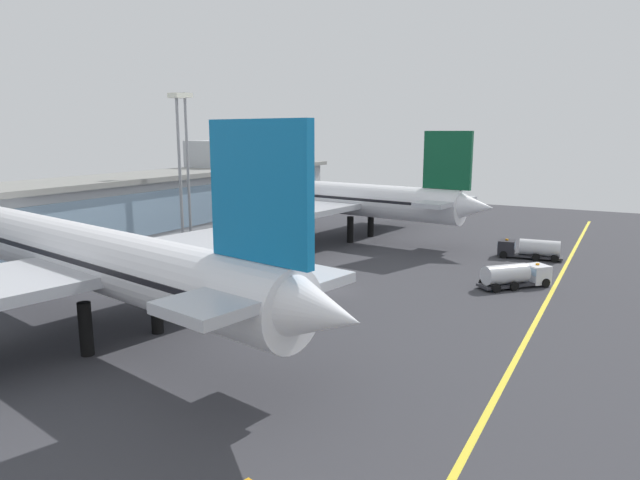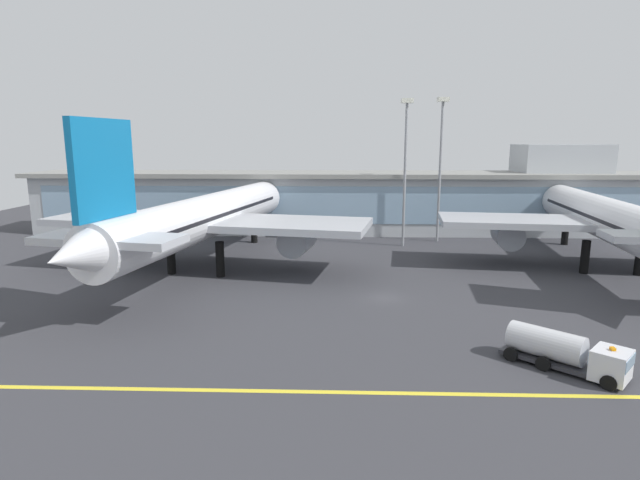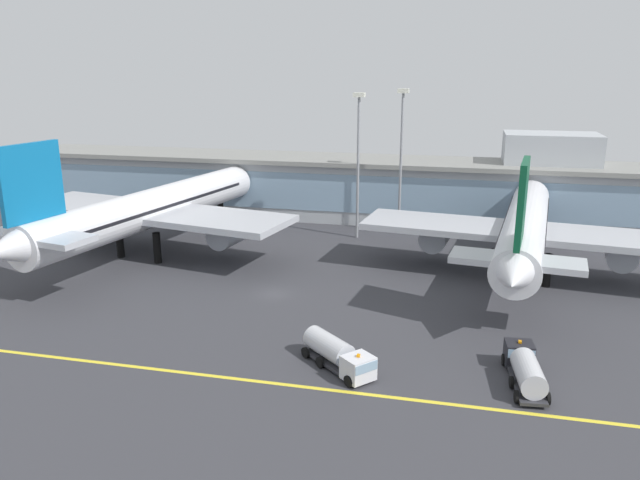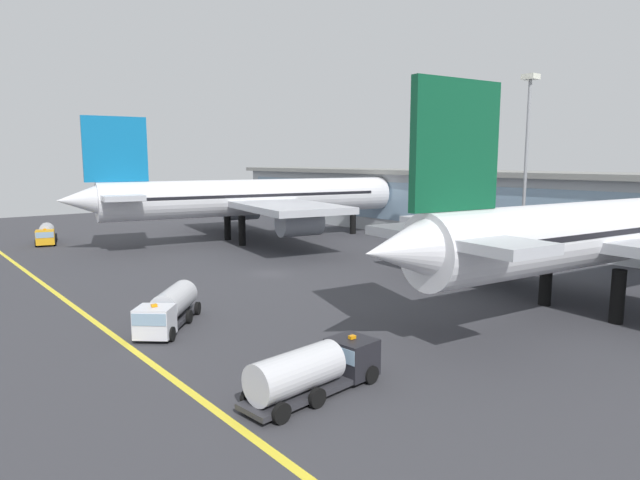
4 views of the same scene
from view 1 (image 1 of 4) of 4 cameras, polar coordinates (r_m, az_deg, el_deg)
ground_plane at (r=66.17m, az=1.76°, el=-5.25°), size 180.00×180.00×0.00m
taxiway_centreline_stripe at (r=59.87m, az=21.00°, el=-7.75°), size 144.00×0.50×0.01m
terminal_building at (r=93.32m, az=-21.60°, el=2.62°), size 126.81×14.00×16.58m
airliner_near_left at (r=54.47m, az=-21.50°, el=-1.94°), size 45.10×57.84×19.22m
airliner_near_right at (r=98.42m, az=2.67°, el=4.12°), size 44.67×52.17×18.52m
fuel_tanker_truck at (r=71.67m, az=19.29°, el=-3.35°), size 8.35×7.85×2.90m
service_truck_far at (r=88.24m, az=20.26°, el=-0.81°), size 3.72×9.25×2.90m
apron_light_mast_west at (r=85.03m, az=-14.08°, el=8.67°), size 1.80×1.80×23.79m
apron_light_mast_centre at (r=92.75m, az=-13.31°, el=9.05°), size 1.80×1.80×24.31m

